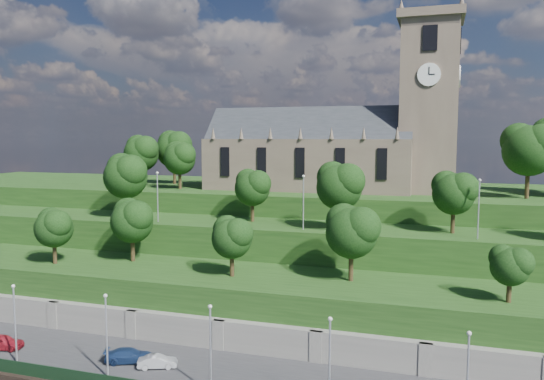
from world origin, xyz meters
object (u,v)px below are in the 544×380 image
(car_left, at_px, (2,342))
(car_right, at_px, (129,355))
(church, at_px, (339,142))
(car_middle, at_px, (157,362))

(car_left, relative_size, car_right, 0.94)
(church, xyz_separation_m, car_right, (-12.70, -40.16, -19.86))
(church, relative_size, car_left, 9.02)
(car_left, xyz_separation_m, car_right, (14.06, 1.08, -0.07))
(car_left, xyz_separation_m, car_middle, (17.23, 0.79, -0.14))
(car_middle, bearing_deg, church, -36.03)
(car_left, relative_size, car_middle, 1.19)
(car_left, height_order, car_right, car_left)
(church, relative_size, car_right, 8.49)
(car_left, bearing_deg, car_middle, -99.89)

